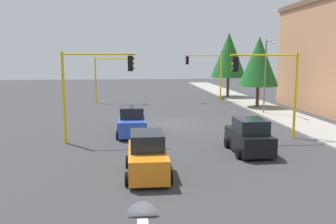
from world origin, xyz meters
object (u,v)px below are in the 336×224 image
at_px(traffic_signal_near_right, 93,79).
at_px(car_blue, 132,122).
at_px(car_black, 249,137).
at_px(tree_roadside_far, 229,55).
at_px(traffic_signal_far_left, 206,68).
at_px(street_lamp_curbside, 267,68).
at_px(car_orange, 147,156).
at_px(traffic_signal_far_right, 111,71).
at_px(tree_roadside_mid, 259,61).
at_px(traffic_signal_near_left, 270,78).

bearing_deg(traffic_signal_near_right, car_blue, 129.23).
bearing_deg(car_black, tree_roadside_far, 167.20).
relative_size(traffic_signal_far_left, street_lamp_curbside, 0.82).
xyz_separation_m(street_lamp_curbside, car_orange, (16.26, -11.84, -3.45)).
bearing_deg(car_black, street_lamp_curbside, 155.49).
bearing_deg(car_black, car_blue, -128.90).
bearing_deg(car_orange, tree_roadside_far, 158.40).
bearing_deg(car_blue, car_black, 51.10).
height_order(traffic_signal_far_right, car_orange, traffic_signal_far_right).
relative_size(traffic_signal_near_right, street_lamp_curbside, 0.82).
bearing_deg(traffic_signal_far_left, tree_roadside_mid, 35.60).
relative_size(traffic_signal_far_left, tree_roadside_far, 0.67).
bearing_deg(street_lamp_curbside, car_black, -24.51).
relative_size(traffic_signal_far_left, car_blue, 1.46).
bearing_deg(car_blue, street_lamp_curbside, 121.47).
bearing_deg(traffic_signal_far_left, street_lamp_curbside, 18.60).
bearing_deg(tree_roadside_far, street_lamp_curbside, -1.19).
relative_size(traffic_signal_far_left, car_black, 1.48).
distance_m(traffic_signal_far_left, traffic_signal_near_right, 23.03).
height_order(traffic_signal_near_right, car_orange, traffic_signal_near_right).
xyz_separation_m(tree_roadside_mid, car_black, (17.37, -6.72, -4.04)).
bearing_deg(traffic_signal_near_left, traffic_signal_far_left, 179.97).
height_order(street_lamp_curbside, tree_roadside_far, tree_roadside_far).
xyz_separation_m(car_orange, car_black, (-3.28, 5.92, -0.00)).
relative_size(traffic_signal_far_right, car_blue, 1.37).
bearing_deg(car_blue, traffic_signal_near_left, 77.78).
xyz_separation_m(traffic_signal_near_right, tree_roadside_mid, (-14.00, 15.70, 0.89)).
xyz_separation_m(traffic_signal_far_left, car_orange, (26.65, -8.34, -3.15)).
height_order(street_lamp_curbside, car_blue, street_lamp_curbside).
xyz_separation_m(traffic_signal_near_right, car_orange, (6.65, 3.07, -3.15)).
distance_m(tree_roadside_far, car_blue, 25.94).
bearing_deg(car_orange, traffic_signal_near_left, 128.61).
xyz_separation_m(traffic_signal_near_left, traffic_signal_near_right, (-0.00, -11.40, 0.04)).
distance_m(tree_roadside_far, car_black, 28.46).
distance_m(traffic_signal_near_right, street_lamp_curbside, 17.74).
relative_size(traffic_signal_far_right, traffic_signal_near_left, 0.95).
bearing_deg(car_black, traffic_signal_near_left, 144.42).
xyz_separation_m(tree_roadside_far, car_black, (27.37, -6.22, -4.73)).
xyz_separation_m(traffic_signal_far_right, car_orange, (26.65, 3.01, -2.91)).
height_order(traffic_signal_near_right, street_lamp_curbside, street_lamp_curbside).
bearing_deg(street_lamp_curbside, car_orange, -36.05).
relative_size(traffic_signal_near_left, traffic_signal_far_left, 0.99).
bearing_deg(car_orange, traffic_signal_far_left, 162.62).
distance_m(car_orange, car_black, 6.77).
xyz_separation_m(traffic_signal_far_right, traffic_signal_near_right, (20.00, -0.06, 0.25)).
relative_size(tree_roadside_far, car_orange, 2.08).
xyz_separation_m(traffic_signal_near_left, traffic_signal_far_left, (-20.00, 0.01, 0.04)).
relative_size(traffic_signal_far_left, traffic_signal_near_right, 1.00).
xyz_separation_m(tree_roadside_far, car_orange, (30.65, -12.14, -4.73)).
relative_size(traffic_signal_far_left, tree_roadside_mid, 0.76).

